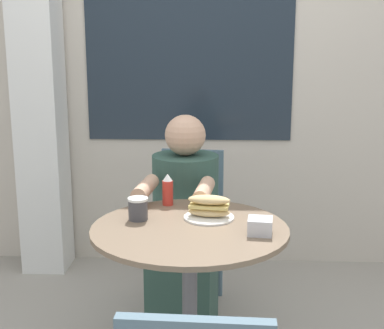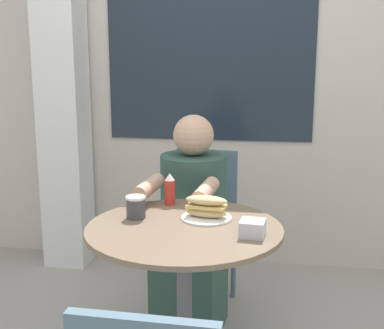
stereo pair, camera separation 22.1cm
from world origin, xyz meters
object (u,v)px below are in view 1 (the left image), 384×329
Objects in this scene: drink_cup at (138,209)px; condiment_bottle at (168,190)px; sandwich_on_plate at (209,209)px; diner_chair at (190,213)px; cafe_table at (190,275)px; seated_diner at (184,241)px.

condiment_bottle reaches higher than drink_cup.
diner_chair is at bearing 98.06° from sandwich_on_plate.
drink_cup reaches higher than cafe_table.
diner_chair is 0.85m from sandwich_on_plate.
diner_chair reaches higher than drink_cup.
sandwich_on_plate is at bearing 56.34° from cafe_table.
cafe_table is 0.88× the size of diner_chair.
drink_cup is 0.65× the size of condiment_bottle.
drink_cup is (-0.28, -0.03, 0.01)m from sandwich_on_plate.
drink_cup is at bearing 78.08° from seated_diner.
cafe_table is 8.44× the size of drink_cup.
cafe_table is 0.27m from sandwich_on_plate.
drink_cup is (-0.17, -0.83, 0.28)m from diner_chair.
diner_chair is 0.78× the size of seated_diner.
seated_diner is at bearing 95.47° from cafe_table.
diner_chair is at bearing 83.57° from condiment_bottle.
drink_cup is at bearing -173.94° from sandwich_on_plate.
seated_diner is 7.99× the size of condiment_bottle.
sandwich_on_plate reaches higher than cafe_table.
cafe_table is 0.57m from seated_diner.
drink_cup is (-0.21, 0.08, 0.25)m from cafe_table.
diner_chair is 9.61× the size of drink_cup.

